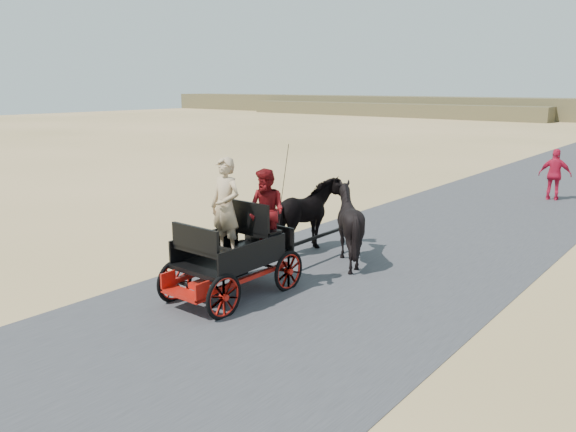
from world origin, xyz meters
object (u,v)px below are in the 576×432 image
Objects in this scene: pedestrian at (555,175)px; horse_right at (349,224)px; carriage at (233,276)px; horse_left at (308,217)px.

horse_right is at bearing 69.94° from pedestrian.
horse_right reaches higher than carriage.
horse_left is 10.44m from pedestrian.
horse_left is at bearing 100.39° from carriage.
pedestrian reaches higher than horse_left.
carriage is 3.09m from horse_right.
horse_right is 10.21m from pedestrian.
pedestrian is at bearing 80.46° from carriage.
carriage is 1.41× the size of horse_right.
horse_right is at bearing 79.61° from carriage.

